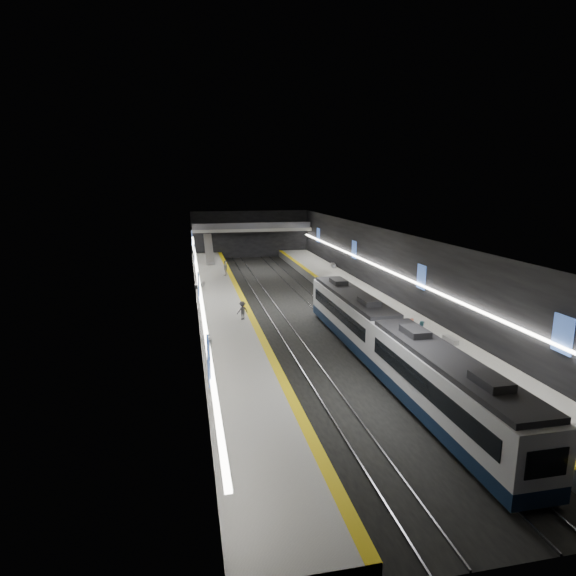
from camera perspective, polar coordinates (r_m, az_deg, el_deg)
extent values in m
plane|color=black|center=(50.12, 0.81, -2.43)|extent=(70.00, 70.00, 0.00)
cube|color=beige|center=(48.67, 0.84, 6.70)|extent=(20.00, 70.00, 0.04)
cube|color=black|center=(48.07, -10.89, 1.58)|extent=(0.04, 70.00, 8.00)
cube|color=black|center=(52.33, 11.58, 2.44)|extent=(0.04, 70.00, 8.00)
cube|color=black|center=(83.39, -4.51, 6.37)|extent=(20.00, 0.04, 8.00)
cube|color=black|center=(18.56, 26.71, -17.87)|extent=(20.00, 0.04, 8.00)
cube|color=slate|center=(48.94, -7.79, -2.31)|extent=(5.00, 70.00, 1.00)
cube|color=#A3A39E|center=(48.82, -7.81, -1.74)|extent=(5.00, 70.00, 0.02)
cube|color=yellow|center=(49.01, -5.24, -1.60)|extent=(0.60, 70.00, 0.02)
cube|color=slate|center=(52.12, 8.89, -1.43)|extent=(5.00, 70.00, 1.00)
cube|color=#A3A39E|center=(52.00, 8.91, -0.89)|extent=(5.00, 70.00, 0.02)
cube|color=yellow|center=(51.27, 6.61, -1.00)|extent=(0.60, 70.00, 0.02)
cube|color=gray|center=(49.52, -2.83, -2.56)|extent=(0.08, 70.00, 0.12)
cube|color=gray|center=(49.76, -1.19, -2.47)|extent=(0.08, 70.00, 0.12)
cube|color=gray|center=(50.52, 2.78, -2.26)|extent=(0.08, 70.00, 0.12)
cube|color=gray|center=(50.89, 4.35, -2.17)|extent=(0.08, 70.00, 0.12)
cube|color=#0F1F39|center=(28.19, 17.93, -13.81)|extent=(2.65, 15.00, 0.80)
cube|color=silver|center=(27.51, 18.16, -10.72)|extent=(2.65, 15.00, 2.50)
cube|color=black|center=(27.01, 18.37, -7.99)|extent=(2.44, 14.25, 0.30)
cube|color=black|center=(27.49, 18.17, -10.63)|extent=(2.69, 13.20, 1.00)
cube|color=black|center=(22.10, 28.32, -17.85)|extent=(1.85, 0.05, 1.20)
cube|color=#0F1F39|center=(40.87, 7.52, -4.95)|extent=(2.65, 15.00, 0.80)
cube|color=silver|center=(40.41, 7.59, -2.72)|extent=(2.65, 15.00, 2.50)
cube|color=black|center=(40.06, 7.64, -0.79)|extent=(2.44, 14.25, 0.30)
cube|color=black|center=(40.40, 7.59, -2.65)|extent=(2.69, 13.20, 1.00)
cube|color=black|center=(33.74, 11.84, -6.08)|extent=(1.85, 0.05, 1.20)
cube|color=#385AAA|center=(23.80, -9.37, -8.51)|extent=(0.10, 1.50, 2.20)
cube|color=#385AAA|center=(40.13, -10.54, 0.16)|extent=(0.10, 1.50, 2.20)
cube|color=#385AAA|center=(57.85, -11.05, 3.92)|extent=(0.10, 1.50, 2.20)
cube|color=#385AAA|center=(74.70, -11.31, 5.83)|extent=(0.10, 1.50, 2.20)
cube|color=#385AAA|center=(31.47, 29.79, -4.79)|extent=(0.10, 1.50, 2.20)
cube|color=#385AAA|center=(45.11, 15.52, 1.28)|extent=(0.10, 1.50, 2.20)
cube|color=#385AAA|center=(61.40, 7.84, 4.53)|extent=(0.10, 1.50, 2.20)
cube|color=#385AAA|center=(77.49, 3.60, 6.28)|extent=(0.10, 1.50, 2.20)
cube|color=white|center=(48.11, -10.64, 1.36)|extent=(0.25, 68.60, 0.12)
cube|color=white|center=(52.28, 11.37, 2.22)|extent=(0.25, 68.60, 0.12)
cube|color=gray|center=(81.32, -4.34, 6.92)|extent=(20.00, 3.00, 0.50)
cube|color=#47474C|center=(79.81, -4.21, 7.36)|extent=(19.60, 0.08, 1.00)
cube|color=#99999E|center=(73.98, -9.36, 4.59)|extent=(1.20, 7.50, 3.92)
cube|color=#99999E|center=(37.39, -9.53, -5.97)|extent=(0.62, 1.73, 0.41)
cube|color=#99999E|center=(56.22, -10.44, 0.32)|extent=(1.20, 2.10, 0.50)
cube|color=#99999E|center=(38.69, 18.71, -5.86)|extent=(0.50, 1.60, 0.39)
cube|color=#99999E|center=(68.61, 5.39, 2.68)|extent=(0.87, 2.02, 0.48)
imported|color=#C56649|center=(38.26, 14.47, -4.74)|extent=(0.45, 0.65, 1.71)
imported|color=teal|center=(37.86, 15.54, -5.02)|extent=(0.89, 0.99, 1.68)
imported|color=silver|center=(62.53, -7.42, 2.35)|extent=(0.89, 1.25, 1.97)
imported|color=#3F4047|center=(42.54, -5.43, -2.69)|extent=(1.22, 0.99, 1.65)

